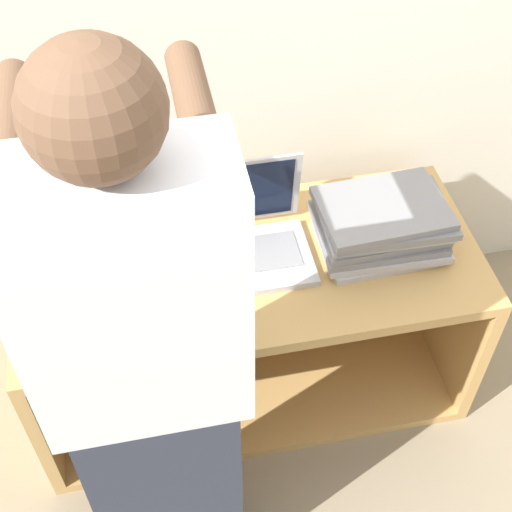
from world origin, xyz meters
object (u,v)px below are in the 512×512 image
at_px(laptop_stack_left, 110,264).
at_px(person, 149,384).
at_px(laptop_open, 246,238).
at_px(laptop_stack_right, 381,225).

height_order(laptop_stack_left, person, person).
xyz_separation_m(laptop_stack_left, person, (0.07, -0.48, 0.14)).
relative_size(laptop_open, laptop_stack_right, 0.94).
xyz_separation_m(laptop_open, laptop_stack_right, (0.37, -0.05, 0.02)).
bearing_deg(laptop_stack_right, laptop_stack_left, 179.84).
bearing_deg(laptop_stack_right, person, -144.81).
relative_size(laptop_open, laptop_stack_left, 0.95).
xyz_separation_m(laptop_stack_right, person, (-0.67, -0.47, 0.14)).
xyz_separation_m(laptop_stack_left, laptop_stack_right, (0.74, -0.00, 0.00)).
bearing_deg(laptop_stack_left, person, -81.58).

